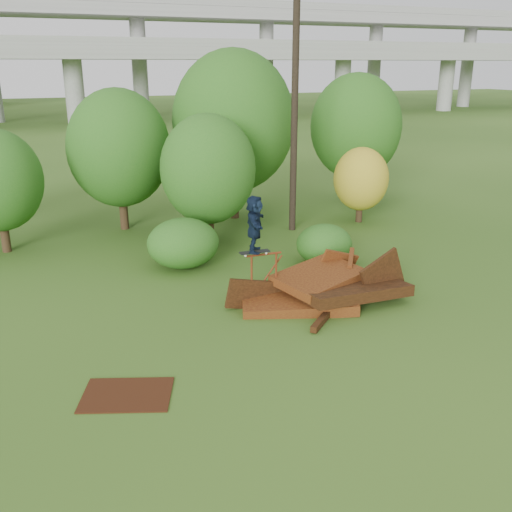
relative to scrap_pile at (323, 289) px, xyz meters
name	(u,v)px	position (x,y,z in m)	size (l,w,h in m)	color
ground	(312,331)	(-1.25, -1.67, -0.40)	(240.00, 240.00, 0.00)	#2D5116
scrap_pile	(323,289)	(0.00, 0.00, 0.00)	(5.68, 3.52, 1.82)	#3E140B
grind_rail	(264,273)	(-1.74, 0.48, 0.61)	(1.07, 0.09, 1.60)	maroon
skateboard	(255,252)	(-2.03, 0.48, 1.27)	(0.89, 0.26, 0.09)	black
skater	(255,224)	(-2.03, 0.48, 2.11)	(1.52, 0.48, 1.64)	black
flat_plate	(127,395)	(-6.40, -2.94, -0.38)	(1.90, 1.36, 0.03)	#35190B
tree_1	(119,148)	(-4.11, 10.32, 3.07)	(4.26, 4.26, 5.92)	black
tree_2	(208,169)	(-1.44, 6.60, 2.62)	(3.63, 3.63, 5.11)	black
tree_3	(234,122)	(0.96, 10.29, 3.98)	(5.40, 5.40, 7.49)	black
tree_4	(361,179)	(5.91, 7.46, 1.56)	(2.44, 2.44, 3.36)	black
tree_5	(356,127)	(7.87, 11.26, 3.40)	(4.58, 4.58, 6.43)	black
shrub_left	(183,243)	(-3.05, 4.59, 0.48)	(2.52, 2.33, 1.74)	#165115
shrub_right	(324,244)	(1.70, 3.06, 0.32)	(2.02, 1.85, 1.43)	#165115
utility_pole	(295,95)	(2.56, 7.45, 5.21)	(1.40, 0.28, 11.07)	black
freeway_overpass	(67,32)	(-1.25, 61.25, 9.92)	(160.00, 15.00, 13.70)	gray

